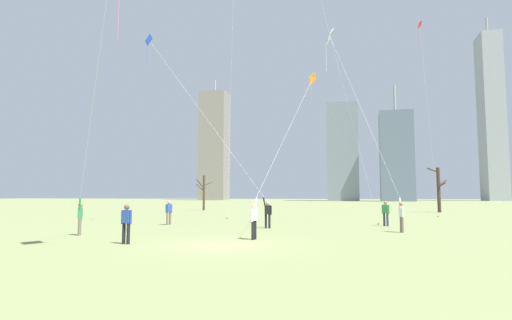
{
  "coord_description": "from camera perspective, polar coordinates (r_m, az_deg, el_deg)",
  "views": [
    {
      "loc": [
        5.38,
        -15.84,
        2.0
      ],
      "look_at": [
        0.0,
        6.0,
        3.95
      ],
      "focal_mm": 28.42,
      "sensor_mm": 36.0,
      "label": 1
    }
  ],
  "objects": [
    {
      "name": "kite_flyer_foreground_left_orange",
      "position": [
        19.59,
        1.14,
        -4.9
      ],
      "size": [
        2.04,
        10.81,
        10.63
      ],
      "color": "black",
      "rests_on": "ground"
    },
    {
      "name": "kite_flyer_midfield_left_blue",
      "position": [
        25.48,
        -1.36,
        -3.1
      ],
      "size": [
        10.31,
        2.77,
        14.12
      ],
      "color": "black",
      "rests_on": "ground"
    },
    {
      "name": "bystander_far_off_by_trees",
      "position": [
        17.68,
        -17.78,
        -8.28
      ],
      "size": [
        0.51,
        0.23,
        1.62
      ],
      "color": "black",
      "rests_on": "ground"
    },
    {
      "name": "skyline_tall_tower",
      "position": [
        169.01,
        -5.87,
        1.99
      ],
      "size": [
        10.86,
        9.05,
        50.22
      ],
      "color": "gray",
      "rests_on": "ground"
    },
    {
      "name": "skyline_squat_block",
      "position": [
        148.36,
        12.15,
        1.08
      ],
      "size": [
        10.78,
        9.84,
        34.7
      ],
      "color": "gray",
      "rests_on": "ground"
    },
    {
      "name": "bare_tree_right_of_center",
      "position": [
        52.07,
        24.33,
        -3.64
      ],
      "size": [
        2.52,
        2.41,
        5.25
      ],
      "color": "#423326",
      "rests_on": "ground"
    },
    {
      "name": "skyline_slender_spire",
      "position": [
        142.04,
        19.15,
        0.5
      ],
      "size": [
        10.47,
        9.16,
        38.9
      ],
      "color": "slate",
      "rests_on": "ground"
    },
    {
      "name": "distant_kite_high_overhead_red",
      "position": [
        47.35,
        22.26,
        15.16
      ],
      "size": [
        0.65,
        4.25,
        20.49
      ],
      "color": "red",
      "rests_on": "ground"
    },
    {
      "name": "skyline_short_annex",
      "position": [
        169.38,
        30.21,
        5.31
      ],
      "size": [
        6.76,
        10.54,
        67.22
      ],
      "color": "#9EA3AD",
      "rests_on": "ground"
    },
    {
      "name": "bare_tree_left_of_center",
      "position": [
        54.54,
        -7.39,
        -4.45
      ],
      "size": [
        1.95,
        1.89,
        4.63
      ],
      "color": "#4C3828",
      "rests_on": "ground"
    },
    {
      "name": "bystander_strolling_midfield",
      "position": [
        28.34,
        -12.17,
        -7.07
      ],
      "size": [
        0.35,
        0.44,
        1.62
      ],
      "color": "#726656",
      "rests_on": "ground"
    },
    {
      "name": "bystander_watching_nearby",
      "position": [
        27.76,
        17.78,
        -7.0
      ],
      "size": [
        0.46,
        0.33,
        1.62
      ],
      "color": "#33384C",
      "rests_on": "ground"
    },
    {
      "name": "ground_plane",
      "position": [
        16.84,
        -4.99,
        -11.77
      ],
      "size": [
        400.0,
        400.0,
        0.0
      ],
      "primitive_type": "plane",
      "color": "#848E56"
    },
    {
      "name": "kite_flyer_far_back_pink",
      "position": [
        20.44,
        -22.83,
        -1.35
      ],
      "size": [
        5.56,
        6.53,
        10.8
      ],
      "color": "#726656",
      "rests_on": "ground"
    },
    {
      "name": "kite_flyer_midfield_right_white",
      "position": [
        25.1,
        16.82,
        0.39
      ],
      "size": [
        4.45,
        7.87,
        14.64
      ],
      "color": "#726656",
      "rests_on": "ground"
    }
  ]
}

